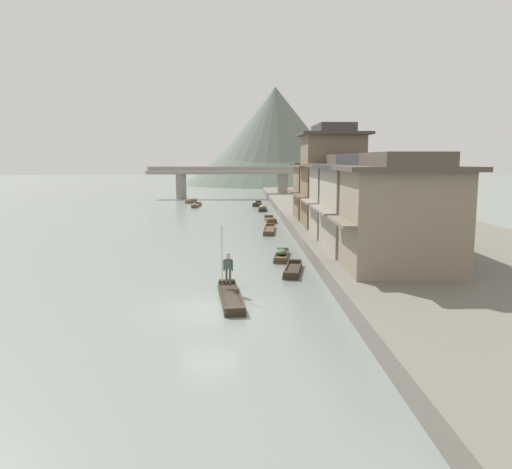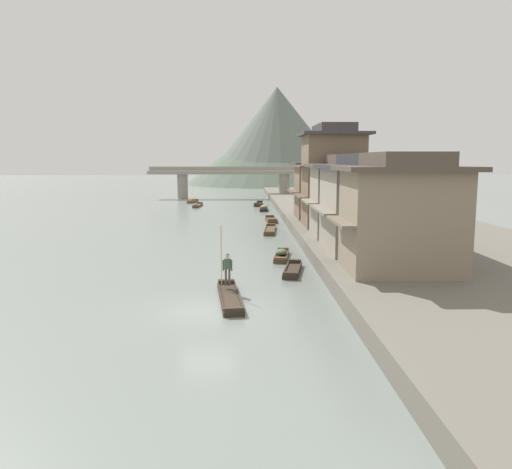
{
  "view_description": "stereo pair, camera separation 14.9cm",
  "coord_description": "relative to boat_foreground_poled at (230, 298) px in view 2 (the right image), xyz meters",
  "views": [
    {
      "loc": [
        1.42,
        -22.54,
        6.71
      ],
      "look_at": [
        2.43,
        10.79,
        1.87
      ],
      "focal_mm": 36.5,
      "sensor_mm": 36.0,
      "label": 1
    },
    {
      "loc": [
        1.57,
        -22.54,
        6.71
      ],
      "look_at": [
        2.43,
        10.79,
        1.87
      ],
      "focal_mm": 36.5,
      "sensor_mm": 36.0,
      "label": 2
    }
  ],
  "objects": [
    {
      "name": "ground_plane",
      "position": [
        -0.93,
        -1.7,
        -0.13
      ],
      "size": [
        400.0,
        400.0,
        0.0
      ],
      "primitive_type": "plane",
      "color": "gray"
    },
    {
      "name": "riverbank_right",
      "position": [
        14.07,
        28.3,
        0.32
      ],
      "size": [
        18.0,
        110.0,
        0.91
      ],
      "primitive_type": "cube",
      "color": "#6B665B",
      "rests_on": "ground"
    },
    {
      "name": "boat_foreground_poled",
      "position": [
        0.0,
        0.0,
        0.0
      ],
      "size": [
        1.46,
        5.6,
        0.41
      ],
      "color": "#33281E",
      "rests_on": "ground"
    },
    {
      "name": "boatman_person",
      "position": [
        -0.16,
        1.44,
        1.28
      ],
      "size": [
        0.57,
        0.27,
        3.04
      ],
      "color": "black",
      "rests_on": "boat_foreground_poled"
    },
    {
      "name": "boat_moored_nearest",
      "position": [
        3.42,
        43.74,
        0.15
      ],
      "size": [
        1.23,
        3.75,
        0.76
      ],
      "color": "#232326",
      "rests_on": "ground"
    },
    {
      "name": "boat_moored_second",
      "position": [
        3.72,
        31.76,
        0.03
      ],
      "size": [
        1.2,
        4.13,
        0.5
      ],
      "color": "brown",
      "rests_on": "ground"
    },
    {
      "name": "boat_moored_third",
      "position": [
        3.28,
        10.69,
        0.09
      ],
      "size": [
        1.4,
        4.17,
        0.63
      ],
      "color": "brown",
      "rests_on": "ground"
    },
    {
      "name": "boat_moored_far",
      "position": [
        -7.16,
        56.97,
        0.13
      ],
      "size": [
        1.54,
        3.82,
        0.71
      ],
      "color": "brown",
      "rests_on": "ground"
    },
    {
      "name": "boat_midriver_drifting",
      "position": [
        -5.79,
        50.01,
        0.01
      ],
      "size": [
        1.11,
        5.23,
        0.44
      ],
      "color": "brown",
      "rests_on": "ground"
    },
    {
      "name": "boat_midriver_upstream",
      "position": [
        3.17,
        23.77,
        0.0
      ],
      "size": [
        1.45,
        5.89,
        0.42
      ],
      "color": "brown",
      "rests_on": "ground"
    },
    {
      "name": "boat_upstream_distant",
      "position": [
        2.93,
        51.43,
        0.05
      ],
      "size": [
        1.48,
        4.45,
        0.54
      ],
      "color": "#33281E",
      "rests_on": "ground"
    },
    {
      "name": "boat_crossing_west",
      "position": [
        3.6,
        6.08,
        0.01
      ],
      "size": [
        1.56,
        4.16,
        0.43
      ],
      "color": "#33281E",
      "rests_on": "ground"
    },
    {
      "name": "house_waterfront_nearest",
      "position": [
        8.8,
        2.16,
        3.79
      ],
      "size": [
        6.76,
        5.58,
        6.14
      ],
      "color": "gray",
      "rests_on": "riverbank_right"
    },
    {
      "name": "house_waterfront_second",
      "position": [
        8.9,
        8.6,
        3.78
      ],
      "size": [
        6.97,
        7.36,
        6.14
      ],
      "color": "gray",
      "rests_on": "riverbank_right"
    },
    {
      "name": "house_waterfront_tall",
      "position": [
        8.94,
        14.93,
        3.79
      ],
      "size": [
        7.03,
        5.53,
        6.14
      ],
      "color": "gray",
      "rests_on": "riverbank_right"
    },
    {
      "name": "house_waterfront_narrow",
      "position": [
        8.44,
        20.96,
        5.09
      ],
      "size": [
        6.04,
        6.17,
        8.74
      ],
      "color": "#75604C",
      "rests_on": "riverbank_right"
    },
    {
      "name": "house_waterfront_far",
      "position": [
        8.8,
        27.43,
        3.79
      ],
      "size": [
        6.76,
        6.12,
        6.14
      ],
      "color": "#75604C",
      "rests_on": "riverbank_right"
    },
    {
      "name": "stone_bridge",
      "position": [
        -0.93,
        65.6,
        3.52
      ],
      "size": [
        29.11,
        2.4,
        5.45
      ],
      "color": "gray",
      "rests_on": "ground"
    },
    {
      "name": "hill_far_west",
      "position": [
        9.82,
        116.83,
        12.7
      ],
      "size": [
        41.63,
        41.63,
        25.67
      ],
      "primitive_type": "cone",
      "color": "slate",
      "rests_on": "ground"
    },
    {
      "name": "hill_far_centre",
      "position": [
        9.94,
        118.14,
        9.77
      ],
      "size": [
        49.37,
        49.37,
        19.8
      ],
      "primitive_type": "cone",
      "color": "#5B6B5B",
      "rests_on": "ground"
    }
  ]
}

